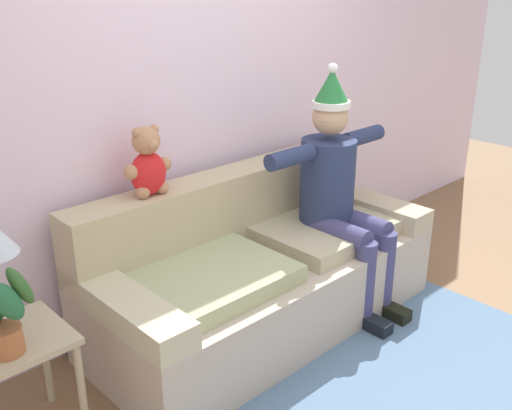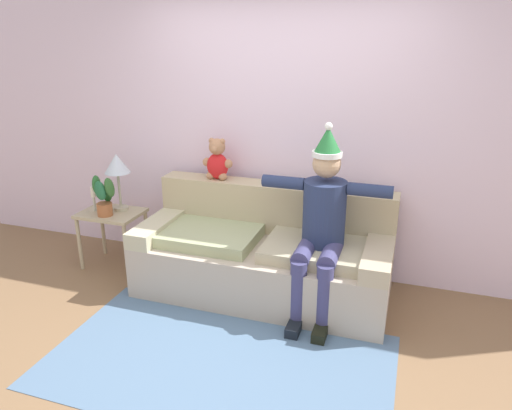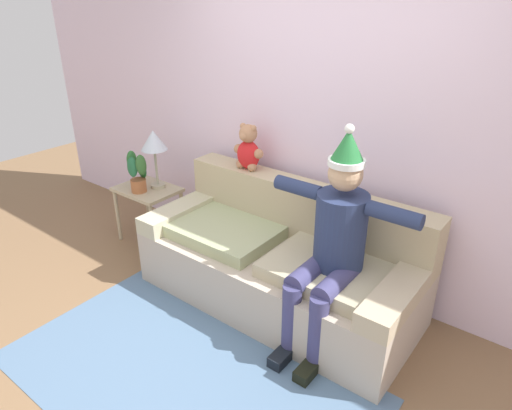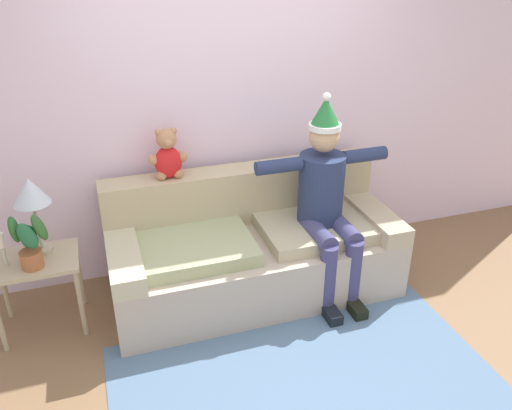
{
  "view_description": "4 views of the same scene",
  "coord_description": "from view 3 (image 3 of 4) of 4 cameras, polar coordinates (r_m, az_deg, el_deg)",
  "views": [
    {
      "loc": [
        -2.18,
        -1.26,
        2.0
      ],
      "look_at": [
        -0.1,
        0.94,
        0.81
      ],
      "focal_mm": 41.15,
      "sensor_mm": 36.0,
      "label": 1
    },
    {
      "loc": [
        1.12,
        -2.59,
        2.13
      ],
      "look_at": [
        -0.01,
        0.8,
        0.86
      ],
      "focal_mm": 33.46,
      "sensor_mm": 36.0,
      "label": 2
    },
    {
      "loc": [
        1.69,
        -1.49,
        2.25
      ],
      "look_at": [
        -0.11,
        0.83,
        0.86
      ],
      "focal_mm": 32.11,
      "sensor_mm": 36.0,
      "label": 3
    },
    {
      "loc": [
        -1.04,
        -2.24,
        2.45
      ],
      "look_at": [
        -0.04,
        0.81,
        0.82
      ],
      "focal_mm": 36.47,
      "sensor_mm": 36.0,
      "label": 4
    }
  ],
  "objects": [
    {
      "name": "ground_plane",
      "position": [
        3.19,
        -8.15,
        -19.9
      ],
      "size": [
        10.0,
        10.0,
        0.0
      ],
      "primitive_type": "plane",
      "color": "olive"
    },
    {
      "name": "back_wall",
      "position": [
        3.59,
        8.54,
        10.59
      ],
      "size": [
        7.0,
        0.1,
        2.7
      ],
      "primitive_type": "cube",
      "color": "silver",
      "rests_on": "ground_plane"
    },
    {
      "name": "couch",
      "position": [
        3.57,
        3.15,
        -6.98
      ],
      "size": [
        2.14,
        0.93,
        0.89
      ],
      "color": "#B9A996",
      "rests_on": "ground_plane"
    },
    {
      "name": "person_seated",
      "position": [
        3.0,
        9.56,
        -4.45
      ],
      "size": [
        1.02,
        0.77,
        1.53
      ],
      "color": "navy",
      "rests_on": "ground_plane"
    },
    {
      "name": "teddy_bear",
      "position": [
        3.77,
        -0.99,
        6.99
      ],
      "size": [
        0.29,
        0.17,
        0.38
      ],
      "color": "red",
      "rests_on": "couch"
    },
    {
      "name": "side_table",
      "position": [
        4.46,
        -13.31,
        1.01
      ],
      "size": [
        0.57,
        0.43,
        0.55
      ],
      "color": "tan",
      "rests_on": "ground_plane"
    },
    {
      "name": "table_lamp",
      "position": [
        4.28,
        -12.61,
        7.54
      ],
      "size": [
        0.24,
        0.24,
        0.55
      ],
      "color": "#B2AB8E",
      "rests_on": "side_table"
    },
    {
      "name": "potted_plant",
      "position": [
        4.29,
        -14.55,
        3.92
      ],
      "size": [
        0.26,
        0.23,
        0.39
      ],
      "color": "#A75F37",
      "rests_on": "side_table"
    },
    {
      "name": "candle_tall",
      "position": [
        4.47,
        -15.14,
        4.29
      ],
      "size": [
        0.04,
        0.04,
        0.24
      ],
      "color": "beige",
      "rests_on": "side_table"
    },
    {
      "name": "area_rug",
      "position": [
        3.16,
        -8.95,
        -20.42
      ],
      "size": [
        2.37,
        1.37,
        0.01
      ],
      "primitive_type": "cube",
      "color": "slate",
      "rests_on": "ground_plane"
    }
  ]
}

